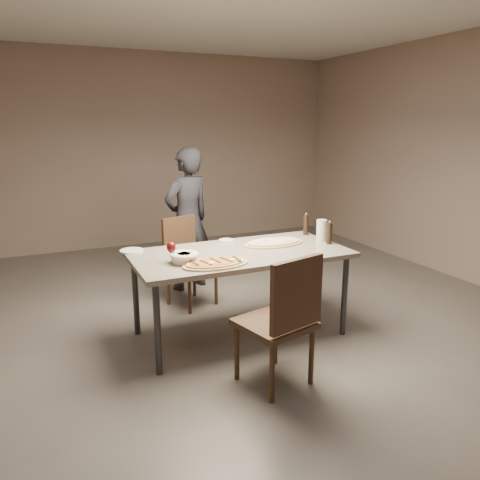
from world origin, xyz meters
name	(u,v)px	position (x,y,z in m)	size (l,w,h in m)	color
room	(240,174)	(0.00, 0.00, 1.40)	(7.00, 7.00, 7.00)	#5B554E
dining_table	(240,258)	(0.00, 0.00, 0.69)	(1.80, 0.90, 0.75)	slate
zucchini_pizza	(216,263)	(-0.33, -0.28, 0.77)	(0.52, 0.29, 0.05)	tan
ham_pizza	(274,243)	(0.37, 0.10, 0.77)	(0.56, 0.31, 0.04)	tan
bread_basket	(184,257)	(-0.52, -0.12, 0.80)	(0.23, 0.23, 0.08)	beige
oil_dish	(226,240)	(0.03, 0.37, 0.76)	(0.14, 0.14, 0.02)	white
pepper_mill_left	(329,233)	(0.83, -0.09, 0.85)	(0.05, 0.05, 0.21)	black
pepper_mill_right	(306,225)	(0.83, 0.30, 0.85)	(0.05, 0.05, 0.21)	black
carafe	(321,230)	(0.83, 0.03, 0.85)	(0.09, 0.09, 0.20)	silver
wine_glass	(171,248)	(-0.61, -0.06, 0.86)	(0.07, 0.07, 0.16)	silver
side_plate	(132,251)	(-0.83, 0.38, 0.76)	(0.20, 0.20, 0.01)	white
chair_near	(284,315)	(-0.08, -0.89, 0.54)	(0.55, 0.55, 0.96)	#3D2819
chair_far	(186,256)	(-0.19, 0.90, 0.50)	(0.54, 0.54, 0.88)	#3D2819
diner	(187,219)	(-0.03, 1.34, 0.78)	(0.57, 0.37, 1.56)	black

